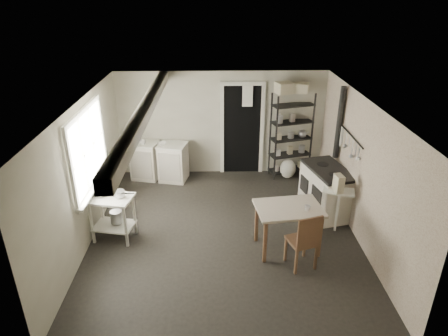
{
  "coord_description": "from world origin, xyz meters",
  "views": [
    {
      "loc": [
        -0.15,
        -5.83,
        3.94
      ],
      "look_at": [
        0.0,
        0.3,
        1.1
      ],
      "focal_mm": 32.0,
      "sensor_mm": 36.0,
      "label": 1
    }
  ],
  "objects_px": {
    "chair": "(302,238)",
    "flour_sack": "(288,168)",
    "base_cabinets": "(159,159)",
    "shelf_rack": "(291,135)",
    "work_table": "(287,228)",
    "stockpot": "(101,187)",
    "stove": "(326,190)",
    "prep_table": "(113,218)"
  },
  "relations": [
    {
      "from": "work_table",
      "to": "shelf_rack",
      "type": "bearing_deg",
      "value": 79.54
    },
    {
      "from": "base_cabinets",
      "to": "shelf_rack",
      "type": "xyz_separation_m",
      "value": [
        2.87,
        0.12,
        0.49
      ]
    },
    {
      "from": "base_cabinets",
      "to": "chair",
      "type": "bearing_deg",
      "value": -38.83
    },
    {
      "from": "work_table",
      "to": "chair",
      "type": "height_order",
      "value": "chair"
    },
    {
      "from": "stockpot",
      "to": "chair",
      "type": "distance_m",
      "value": 3.3
    },
    {
      "from": "stove",
      "to": "chair",
      "type": "distance_m",
      "value": 1.77
    },
    {
      "from": "base_cabinets",
      "to": "work_table",
      "type": "height_order",
      "value": "base_cabinets"
    },
    {
      "from": "chair",
      "to": "work_table",
      "type": "bearing_deg",
      "value": 90.28
    },
    {
      "from": "flour_sack",
      "to": "stockpot",
      "type": "bearing_deg",
      "value": -148.12
    },
    {
      "from": "prep_table",
      "to": "stockpot",
      "type": "relative_size",
      "value": 2.91
    },
    {
      "from": "prep_table",
      "to": "work_table",
      "type": "relative_size",
      "value": 0.77
    },
    {
      "from": "shelf_rack",
      "to": "stove",
      "type": "relative_size",
      "value": 1.66
    },
    {
      "from": "stockpot",
      "to": "work_table",
      "type": "xyz_separation_m",
      "value": [
        3.01,
        -0.45,
        -0.56
      ]
    },
    {
      "from": "stove",
      "to": "flour_sack",
      "type": "relative_size",
      "value": 2.64
    },
    {
      "from": "base_cabinets",
      "to": "shelf_rack",
      "type": "relative_size",
      "value": 0.67
    },
    {
      "from": "prep_table",
      "to": "stove",
      "type": "bearing_deg",
      "value": 11.88
    },
    {
      "from": "stockpot",
      "to": "flour_sack",
      "type": "bearing_deg",
      "value": 31.88
    },
    {
      "from": "chair",
      "to": "stove",
      "type": "bearing_deg",
      "value": 45.66
    },
    {
      "from": "shelf_rack",
      "to": "base_cabinets",
      "type": "bearing_deg",
      "value": 166.23
    },
    {
      "from": "stove",
      "to": "work_table",
      "type": "height_order",
      "value": "stove"
    },
    {
      "from": "base_cabinets",
      "to": "work_table",
      "type": "distance_m",
      "value": 3.55
    },
    {
      "from": "chair",
      "to": "flour_sack",
      "type": "relative_size",
      "value": 2.23
    },
    {
      "from": "stockpot",
      "to": "shelf_rack",
      "type": "distance_m",
      "value": 4.22
    },
    {
      "from": "base_cabinets",
      "to": "stove",
      "type": "relative_size",
      "value": 1.12
    },
    {
      "from": "work_table",
      "to": "flour_sack",
      "type": "relative_size",
      "value": 2.39
    },
    {
      "from": "chair",
      "to": "prep_table",
      "type": "bearing_deg",
      "value": 147.17
    },
    {
      "from": "shelf_rack",
      "to": "stove",
      "type": "height_order",
      "value": "shelf_rack"
    },
    {
      "from": "stove",
      "to": "chair",
      "type": "height_order",
      "value": "chair"
    },
    {
      "from": "prep_table",
      "to": "flour_sack",
      "type": "height_order",
      "value": "prep_table"
    },
    {
      "from": "stockpot",
      "to": "work_table",
      "type": "relative_size",
      "value": 0.26
    },
    {
      "from": "stove",
      "to": "flour_sack",
      "type": "bearing_deg",
      "value": 94.19
    },
    {
      "from": "stockpot",
      "to": "stove",
      "type": "bearing_deg",
      "value": 10.2
    },
    {
      "from": "shelf_rack",
      "to": "chair",
      "type": "relative_size",
      "value": 1.97
    },
    {
      "from": "prep_table",
      "to": "stove",
      "type": "xyz_separation_m",
      "value": [
        3.78,
        0.79,
        0.04
      ]
    },
    {
      "from": "shelf_rack",
      "to": "work_table",
      "type": "distance_m",
      "value": 2.88
    },
    {
      "from": "stockpot",
      "to": "base_cabinets",
      "type": "xyz_separation_m",
      "value": [
        0.65,
        2.2,
        -0.48
      ]
    },
    {
      "from": "chair",
      "to": "base_cabinets",
      "type": "bearing_deg",
      "value": 111.09
    },
    {
      "from": "stove",
      "to": "stockpot",
      "type": "bearing_deg",
      "value": 176.8
    },
    {
      "from": "prep_table",
      "to": "base_cabinets",
      "type": "bearing_deg",
      "value": 77.98
    },
    {
      "from": "prep_table",
      "to": "base_cabinets",
      "type": "height_order",
      "value": "base_cabinets"
    },
    {
      "from": "work_table",
      "to": "chair",
      "type": "xyz_separation_m",
      "value": [
        0.14,
        -0.43,
        0.1
      ]
    },
    {
      "from": "prep_table",
      "to": "stockpot",
      "type": "xyz_separation_m",
      "value": [
        -0.16,
        0.09,
        0.54
      ]
    }
  ]
}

